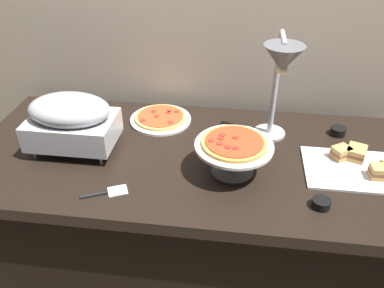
# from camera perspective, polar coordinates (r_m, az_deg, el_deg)

# --- Properties ---
(ground_plane) EXTENTS (8.00, 8.00, 0.00)m
(ground_plane) POSITION_cam_1_polar(r_m,az_deg,el_deg) (2.16, 0.35, -18.22)
(ground_plane) COLOR brown
(back_wall) EXTENTS (4.40, 0.04, 2.40)m
(back_wall) POSITION_cam_1_polar(r_m,az_deg,el_deg) (1.90, 2.50, 18.35)
(back_wall) COLOR #B7A893
(back_wall) RESTS_ON ground_plane
(buffet_table) EXTENTS (1.90, 0.84, 0.76)m
(buffet_table) POSITION_cam_1_polar(r_m,az_deg,el_deg) (1.87, 0.39, -10.91)
(buffet_table) COLOR black
(buffet_table) RESTS_ON ground_plane
(chafing_dish) EXTENTS (0.35, 0.23, 0.25)m
(chafing_dish) POSITION_cam_1_polar(r_m,az_deg,el_deg) (1.67, -17.22, 3.41)
(chafing_dish) COLOR #B7BABF
(chafing_dish) RESTS_ON buffet_table
(heat_lamp) EXTENTS (0.15, 0.30, 0.48)m
(heat_lamp) POSITION_cam_1_polar(r_m,az_deg,el_deg) (1.52, 12.83, 10.69)
(heat_lamp) COLOR #B7BABF
(heat_lamp) RESTS_ON buffet_table
(pizza_plate_front) EXTENTS (0.29, 0.29, 0.03)m
(pizza_plate_front) POSITION_cam_1_polar(r_m,az_deg,el_deg) (1.87, -4.60, 3.76)
(pizza_plate_front) COLOR white
(pizza_plate_front) RESTS_ON buffet_table
(pizza_plate_center) EXTENTS (0.30, 0.30, 0.15)m
(pizza_plate_center) POSITION_cam_1_polar(r_m,az_deg,el_deg) (1.48, 6.13, -0.49)
(pizza_plate_center) COLOR #595B60
(pizza_plate_center) RESTS_ON buffet_table
(sandwich_platter) EXTENTS (0.40, 0.27, 0.06)m
(sandwich_platter) POSITION_cam_1_polar(r_m,az_deg,el_deg) (1.67, 23.22, -2.89)
(sandwich_platter) COLOR white
(sandwich_platter) RESTS_ON buffet_table
(sauce_cup_near) EXTENTS (0.07, 0.07, 0.03)m
(sauce_cup_near) POSITION_cam_1_polar(r_m,az_deg,el_deg) (1.44, 18.33, -8.15)
(sauce_cup_near) COLOR black
(sauce_cup_near) RESTS_ON buffet_table
(sauce_cup_far) EXTENTS (0.07, 0.07, 0.04)m
(sauce_cup_far) POSITION_cam_1_polar(r_m,az_deg,el_deg) (1.87, 20.53, 1.81)
(sauce_cup_far) COLOR black
(sauce_cup_far) RESTS_ON buffet_table
(serving_spatula) EXTENTS (0.17, 0.10, 0.01)m
(serving_spatula) POSITION_cam_1_polar(r_m,az_deg,el_deg) (1.47, -12.38, -6.95)
(serving_spatula) COLOR #B7BABF
(serving_spatula) RESTS_ON buffet_table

